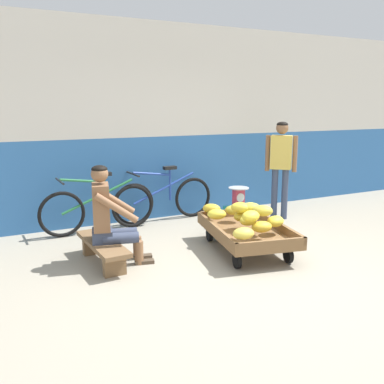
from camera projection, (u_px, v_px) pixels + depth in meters
The scene contains 12 objects.
ground_plane at pixel (267, 281), 4.44m from camera, with size 80.00×80.00×0.00m, color gray.
back_wall at pixel (157, 123), 6.77m from camera, with size 16.00×0.30×3.01m.
banana_cart at pixel (246, 232), 5.30m from camera, with size 1.10×1.57×0.36m.
banana_pile at pixel (244, 216), 5.20m from camera, with size 0.89×1.39×0.26m.
low_bench at pixel (103, 247), 4.87m from camera, with size 0.36×1.12×0.27m.
vendor_seated at pixel (109, 216), 4.82m from camera, with size 0.73×0.57×1.14m.
plastic_crate at pixel (238, 217), 6.40m from camera, with size 0.36×0.28×0.30m.
weighing_scale at pixel (239, 197), 6.34m from camera, with size 0.30×0.30×0.29m.
bicycle_near_left at pixel (98, 208), 6.07m from camera, with size 1.66×0.48×0.86m.
bicycle_far_left at pixel (164, 199), 6.67m from camera, with size 1.66×0.48×0.86m.
customer_adult at pixel (281, 159), 6.70m from camera, with size 0.38×0.36×1.53m.
shopping_bag at pixel (252, 225), 6.08m from camera, with size 0.18×0.12×0.24m, color #3370B7.
Camera 1 is at (-2.55, -3.39, 1.79)m, focal length 40.18 mm.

